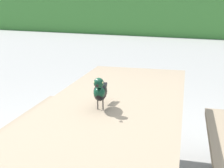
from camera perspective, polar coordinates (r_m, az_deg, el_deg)
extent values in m
cube|color=#84725B|center=(1.75, 0.76, -4.09)|extent=(1.06, 1.90, 0.07)
cylinder|color=brown|center=(2.58, -1.44, -6.40)|extent=(0.09, 0.09, 0.67)
cylinder|color=brown|center=(2.50, 10.50, -7.38)|extent=(0.09, 0.09, 0.67)
cube|color=#84725B|center=(2.12, -18.29, -9.79)|extent=(0.57, 1.73, 0.05)
cylinder|color=brown|center=(2.72, -10.72, -8.68)|extent=(0.07, 0.07, 0.39)
cylinder|color=brown|center=(2.52, 20.34, -11.43)|extent=(0.07, 0.07, 0.39)
ellipsoid|color=black|center=(1.56, -2.23, -1.48)|extent=(0.11, 0.16, 0.09)
ellipsoid|color=#0F3823|center=(1.52, -2.43, -1.67)|extent=(0.08, 0.08, 0.06)
sphere|color=#0F3823|center=(1.49, -2.55, 0.20)|extent=(0.05, 0.05, 0.05)
sphere|color=#EAE08C|center=(1.47, -1.86, 0.26)|extent=(0.01, 0.01, 0.01)
sphere|color=#EAE08C|center=(1.48, -3.37, 0.30)|extent=(0.01, 0.01, 0.01)
cone|color=black|center=(1.45, -2.77, -0.21)|extent=(0.02, 0.03, 0.02)
cube|color=black|center=(1.68, -1.69, -0.75)|extent=(0.07, 0.11, 0.04)
cylinder|color=#47423D|center=(1.57, -1.73, -3.94)|extent=(0.01, 0.01, 0.05)
cylinder|color=#47423D|center=(1.58, -2.74, -3.91)|extent=(0.01, 0.01, 0.05)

